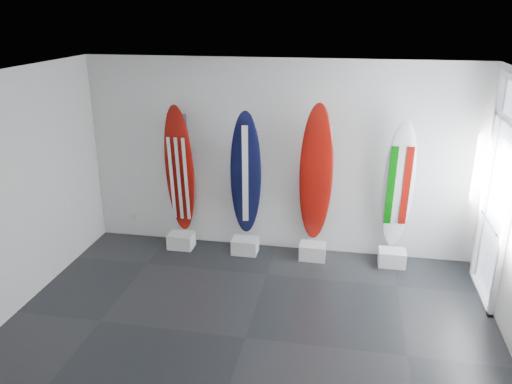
% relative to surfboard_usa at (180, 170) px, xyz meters
% --- Properties ---
extents(floor, '(6.00, 6.00, 0.00)m').
position_rel_surfboard_usa_xyz_m(floor, '(1.51, -2.28, -1.28)').
color(floor, black).
rests_on(floor, ground).
extents(ceiling, '(6.00, 6.00, 0.00)m').
position_rel_surfboard_usa_xyz_m(ceiling, '(1.51, -2.28, 1.72)').
color(ceiling, white).
rests_on(ceiling, wall_back).
extents(wall_back, '(6.00, 0.00, 6.00)m').
position_rel_surfboard_usa_xyz_m(wall_back, '(1.51, 0.22, 0.22)').
color(wall_back, white).
rests_on(wall_back, ground).
extents(wall_front, '(6.00, 0.00, 6.00)m').
position_rel_surfboard_usa_xyz_m(wall_front, '(1.51, -4.78, 0.22)').
color(wall_front, white).
rests_on(wall_front, ground).
extents(display_block_usa, '(0.40, 0.30, 0.24)m').
position_rel_surfboard_usa_xyz_m(display_block_usa, '(0.00, -0.10, -1.16)').
color(display_block_usa, silver).
rests_on(display_block_usa, floor).
extents(surfboard_usa, '(0.49, 0.27, 2.10)m').
position_rel_surfboard_usa_xyz_m(surfboard_usa, '(0.00, 0.00, 0.00)').
color(surfboard_usa, maroon).
rests_on(surfboard_usa, display_block_usa).
extents(display_block_navy, '(0.40, 0.30, 0.24)m').
position_rel_surfboard_usa_xyz_m(display_block_navy, '(1.06, -0.10, -1.16)').
color(display_block_navy, silver).
rests_on(display_block_navy, floor).
extents(surfboard_navy, '(0.54, 0.51, 2.07)m').
position_rel_surfboard_usa_xyz_m(surfboard_navy, '(1.06, 0.00, -0.02)').
color(surfboard_navy, black).
rests_on(surfboard_navy, display_block_navy).
extents(display_block_swiss, '(0.40, 0.30, 0.24)m').
position_rel_surfboard_usa_xyz_m(display_block_swiss, '(2.12, -0.10, -1.16)').
color(display_block_swiss, silver).
rests_on(display_block_swiss, floor).
extents(surfboard_swiss, '(0.54, 0.39, 2.20)m').
position_rel_surfboard_usa_xyz_m(surfboard_swiss, '(2.12, 0.00, 0.05)').
color(surfboard_swiss, maroon).
rests_on(surfboard_swiss, display_block_swiss).
extents(display_block_italy, '(0.40, 0.30, 0.24)m').
position_rel_surfboard_usa_xyz_m(display_block_italy, '(3.32, -0.10, -1.16)').
color(display_block_italy, silver).
rests_on(display_block_italy, floor).
extents(surfboard_italy, '(0.48, 0.32, 2.01)m').
position_rel_surfboard_usa_xyz_m(surfboard_italy, '(3.32, 0.00, -0.05)').
color(surfboard_italy, white).
rests_on(surfboard_italy, display_block_italy).
extents(wall_outlet, '(0.09, 0.02, 0.13)m').
position_rel_surfboard_usa_xyz_m(wall_outlet, '(-0.94, 0.20, -0.93)').
color(wall_outlet, silver).
rests_on(wall_outlet, wall_back).
extents(glass_door, '(0.12, 1.16, 2.85)m').
position_rel_surfboard_usa_xyz_m(glass_door, '(4.48, -0.73, 0.14)').
color(glass_door, white).
rests_on(glass_door, floor).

